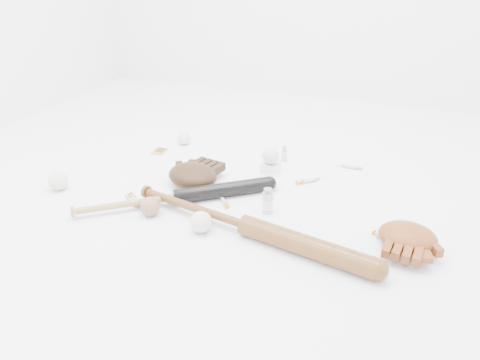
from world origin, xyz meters
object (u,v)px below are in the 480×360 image
(bat_wood, at_px, (245,225))
(pedestal, at_px, (270,168))
(glove_dark, at_px, (193,175))
(bat_dark, at_px, (176,197))

(bat_wood, bearing_deg, pedestal, 109.08)
(glove_dark, bearing_deg, bat_dark, -75.48)
(bat_wood, height_order, pedestal, bat_wood)
(bat_dark, distance_m, bat_wood, 0.35)
(bat_dark, relative_size, pedestal, 11.32)
(bat_wood, bearing_deg, glove_dark, 152.57)
(bat_wood, xyz_separation_m, glove_dark, (-0.34, 0.28, 0.01))
(bat_dark, height_order, pedestal, bat_dark)
(bat_dark, xyz_separation_m, bat_wood, (0.33, -0.11, 0.01))
(bat_wood, height_order, glove_dark, glove_dark)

